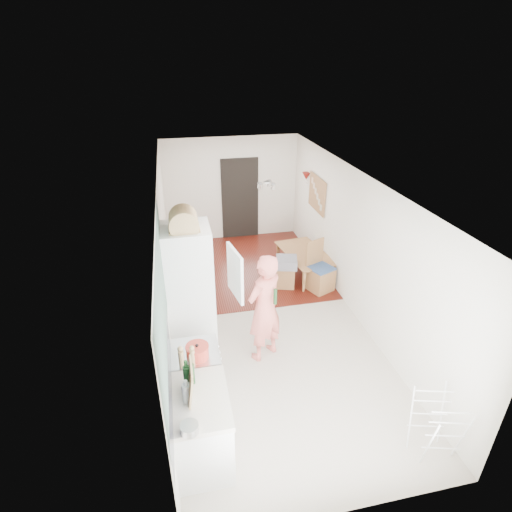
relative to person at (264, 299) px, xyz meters
name	(u,v)px	position (x,y,z in m)	size (l,w,h in m)	color
room_shell	(264,253)	(0.23, 1.00, 0.23)	(3.20, 7.00, 2.50)	white
floor	(264,316)	(0.23, 1.00, -1.02)	(3.20, 7.00, 0.01)	beige
wood_floor_overlay	(245,267)	(0.23, 2.85, -1.01)	(3.20, 3.30, 0.01)	maroon
sage_wall_panel	(162,299)	(-1.36, -1.00, 0.83)	(0.02, 3.00, 1.30)	slate
tile_splashback	(170,386)	(-1.36, -1.55, 0.13)	(0.02, 1.90, 0.50)	black
doorway_recess	(240,199)	(0.43, 4.48, -0.02)	(0.90, 0.04, 2.00)	black
base_cabinet	(202,429)	(-1.07, -1.55, -0.59)	(0.60, 0.90, 0.86)	white
worktop	(200,400)	(-1.07, -1.55, -0.13)	(0.62, 0.92, 0.06)	silver
range_cooker	(197,381)	(-1.07, -0.80, -0.58)	(0.60, 0.60, 0.88)	white
cooker_top	(194,353)	(-1.07, -0.80, -0.12)	(0.60, 0.60, 0.04)	#BDBDBF
fridge_housing	(190,296)	(-1.04, 0.22, 0.06)	(0.66, 0.66, 2.15)	white
fridge_door	(235,273)	(-0.43, -0.08, 0.53)	(0.56, 0.04, 0.70)	white
fridge_interior	(210,265)	(-0.73, 0.22, 0.53)	(0.02, 0.52, 0.66)	white
pinboard	(317,194)	(1.81, 2.90, 0.53)	(0.03, 0.90, 0.70)	tan
pinboard_frame	(317,194)	(1.79, 2.90, 0.53)	(0.01, 0.94, 0.74)	#AD7B4E
wall_sconce	(306,176)	(1.77, 3.55, 0.73)	(0.18, 0.18, 0.16)	maroon
person	(264,299)	(0.00, 0.00, 0.00)	(0.74, 0.49, 2.04)	#F0756A
dining_table	(305,265)	(1.43, 2.30, -0.81)	(1.22, 0.68, 0.43)	#AD7B4E
dining_chair	(321,267)	(1.50, 1.62, -0.51)	(0.42, 0.42, 1.01)	#AD7B4E
stool	(285,276)	(0.88, 1.91, -0.79)	(0.36, 0.36, 0.47)	#AD7B4E
grey_drape	(286,262)	(0.88, 1.87, -0.46)	(0.40, 0.40, 0.18)	slate
drying_rack	(436,427)	(1.52, -2.06, -0.60)	(0.43, 0.39, 0.83)	white
bread_bin	(184,222)	(-1.05, 0.14, 1.24)	(0.40, 0.38, 0.21)	tan
red_casserole	(197,352)	(-1.04, -0.91, -0.02)	(0.28, 0.28, 0.16)	red
steel_pan	(189,428)	(-1.20, -1.96, -0.05)	(0.18, 0.18, 0.09)	#BDBDBF
held_bottle	(275,297)	(0.12, -0.13, 0.11)	(0.05, 0.05, 0.24)	#1A3F1C
bottle_a	(187,379)	(-1.18, -1.43, 0.07)	(0.08, 0.08, 0.33)	#1A3F1C
bottle_b	(192,374)	(-1.12, -1.32, 0.03)	(0.06, 0.06, 0.26)	#1A3F1C
bottle_c	(187,393)	(-1.20, -1.57, 0.01)	(0.09, 0.09, 0.23)	silver
pepper_mill_front	(181,359)	(-1.23, -1.04, 0.02)	(0.06, 0.06, 0.23)	tan
pepper_mill_back	(193,357)	(-1.10, -1.02, 0.01)	(0.06, 0.06, 0.21)	tan
chopping_boards	(190,383)	(-1.15, -1.53, 0.11)	(0.04, 0.31, 0.42)	tan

